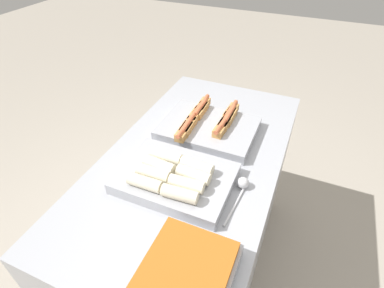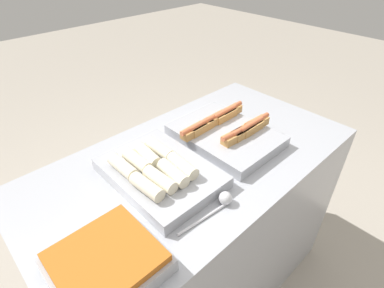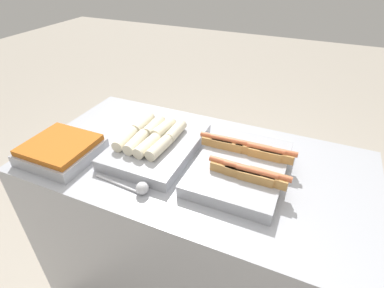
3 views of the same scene
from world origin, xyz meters
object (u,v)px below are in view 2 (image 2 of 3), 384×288
(tray_wraps, at_px, (159,171))
(tray_side_front, at_px, (107,263))
(tray_hotdogs, at_px, (226,133))
(serving_spoon_near, at_px, (222,201))

(tray_wraps, height_order, tray_side_front, tray_wraps)
(tray_wraps, xyz_separation_m, tray_side_front, (-0.34, -0.20, -0.00))
(tray_hotdogs, bearing_deg, tray_wraps, -179.66)
(tray_hotdogs, relative_size, tray_wraps, 1.01)
(tray_side_front, distance_m, serving_spoon_near, 0.42)
(tray_hotdogs, bearing_deg, serving_spoon_near, -140.40)
(tray_side_front, xyz_separation_m, serving_spoon_near, (0.41, -0.05, -0.02))
(tray_hotdogs, xyz_separation_m, tray_side_front, (-0.73, -0.20, -0.00))
(tray_side_front, bearing_deg, tray_wraps, 30.76)
(tray_wraps, distance_m, serving_spoon_near, 0.27)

